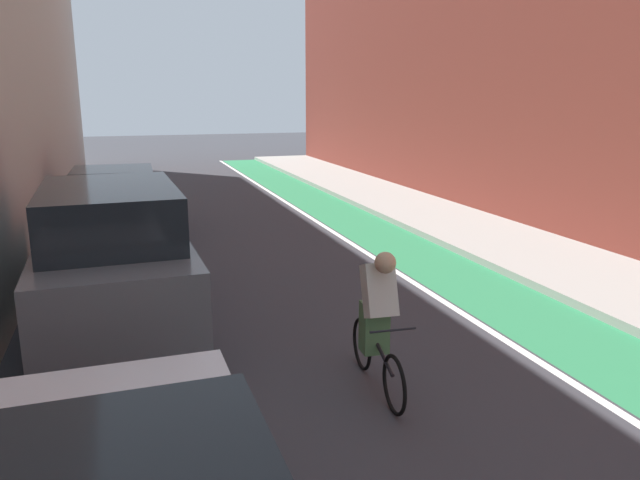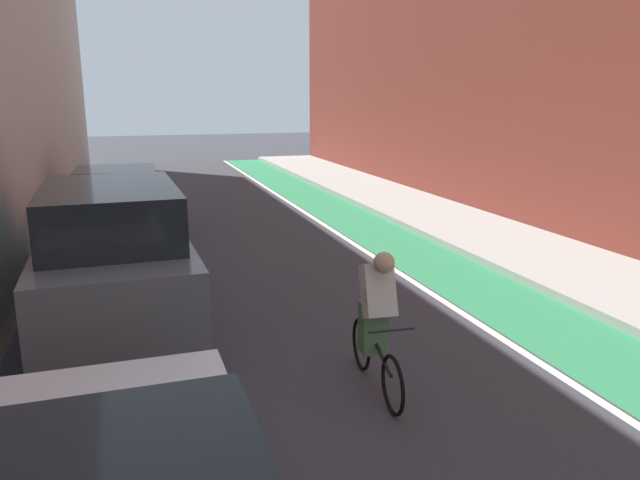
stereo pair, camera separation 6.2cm
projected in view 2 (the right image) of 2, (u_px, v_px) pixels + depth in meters
name	position (u px, v px, depth m)	size (l,w,h in m)	color
ground_plane	(303.00, 301.00, 9.40)	(83.57, 83.57, 0.00)	#38383D
bike_lane_paint	(418.00, 254.00, 12.13)	(1.60, 37.98, 0.00)	#2D8451
lane_divider_stripe	(376.00, 258.00, 11.86)	(0.12, 37.98, 0.00)	white
sidewalk_right	(509.00, 243.00, 12.74)	(2.67, 37.98, 0.14)	#A8A59E
parked_suv_gray	(114.00, 255.00, 8.14)	(2.06, 4.49, 1.98)	#595B60
parked_sedan_black	(118.00, 200.00, 13.78)	(2.08, 4.33, 1.53)	black
cyclist_trailing	(376.00, 319.00, 6.40)	(0.48, 1.66, 1.59)	black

